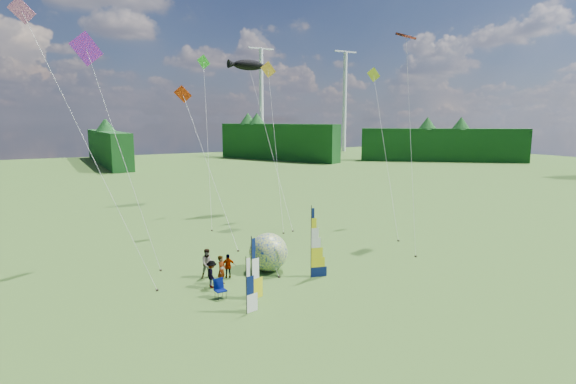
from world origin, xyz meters
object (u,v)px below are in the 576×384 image
spectator_b (208,263)px  kite_whale (269,131)px  camp_chair (220,289)px  spectator_a (222,270)px  bol_inflatable (268,252)px  side_banner_left (252,270)px  spectator_c (212,274)px  feather_banner_main (311,243)px  side_banner_far (246,286)px  spectator_d (228,266)px

spectator_b → kite_whale: bearing=56.4°
camp_chair → kite_whale: bearing=52.7°
spectator_a → bol_inflatable: bearing=-27.9°
side_banner_left → spectator_c: bearing=99.3°
spectator_c → kite_whale: (11.47, 15.21, 7.83)m
spectator_a → kite_whale: bearing=13.2°
side_banner_left → camp_chair: side_banner_left is taller
feather_banner_main → side_banner_far: feather_banner_main is taller
side_banner_far → camp_chair: side_banner_far is taller
side_banner_far → spectator_a: (0.39, 4.51, -0.57)m
spectator_a → feather_banner_main: bearing=-58.0°
spectator_c → spectator_d: bearing=-48.3°
spectator_c → spectator_a: bearing=-66.5°
side_banner_left → kite_whale: (10.19, 18.03, 6.92)m
side_banner_far → spectator_b: (0.07, 6.01, -0.53)m
spectator_c → side_banner_far: bearing=-170.5°
side_banner_far → bol_inflatable: (3.94, 5.34, -0.21)m
spectator_a → spectator_c: size_ratio=1.08×
spectator_d → spectator_a: bearing=64.6°
side_banner_far → spectator_c: size_ratio=1.78×
feather_banner_main → camp_chair: feather_banner_main is taller
spectator_b → spectator_d: bearing=-25.3°
spectator_b → spectator_a: bearing=-71.8°
feather_banner_main → kite_whale: size_ratio=0.26×
side_banner_far → kite_whale: size_ratio=0.17×
side_banner_left → spectator_a: 3.22m
spectator_a → side_banner_left: bearing=-120.1°
feather_banner_main → side_banner_far: (-5.68, -2.90, -0.75)m
bol_inflatable → spectator_b: (-3.87, 0.66, -0.32)m
bol_inflatable → spectator_d: size_ratio=1.64×
feather_banner_main → spectator_d: bearing=165.8°
feather_banner_main → camp_chair: (-6.13, -0.39, -1.66)m
side_banner_far → camp_chair: bearing=89.5°
side_banner_left → spectator_b: (-0.92, 4.54, -0.80)m
bol_inflatable → spectator_d: (-2.79, 0.01, -0.49)m
side_banner_far → spectator_c: side_banner_far is taller
side_banner_left → bol_inflatable: 4.90m
spectator_a → camp_chair: size_ratio=1.62×
side_banner_left → spectator_d: bearing=72.3°
bol_inflatable → side_banner_far: bearing=-126.4°
feather_banner_main → spectator_d: size_ratio=2.88×
feather_banner_main → spectator_a: feather_banner_main is taller
spectator_a → camp_chair: bearing=-153.9°
bol_inflatable → spectator_c: size_ratio=1.53×
spectator_a → spectator_d: bearing=6.8°
spectator_b → kite_whale: 19.10m
feather_banner_main → spectator_b: 6.54m
side_banner_left → spectator_a: side_banner_left is taller
side_banner_left → side_banner_far: (-0.98, -1.47, -0.27)m
side_banner_far → side_banner_left: bearing=45.5°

